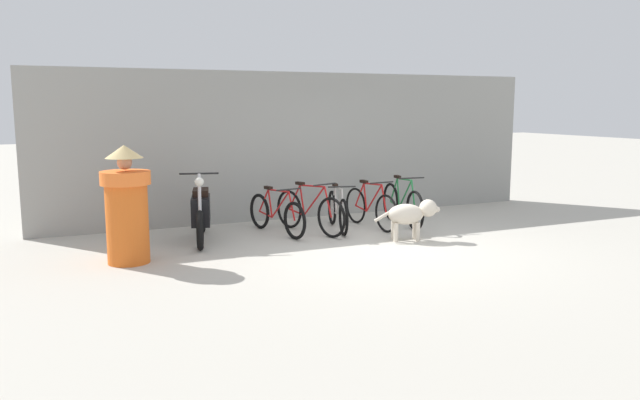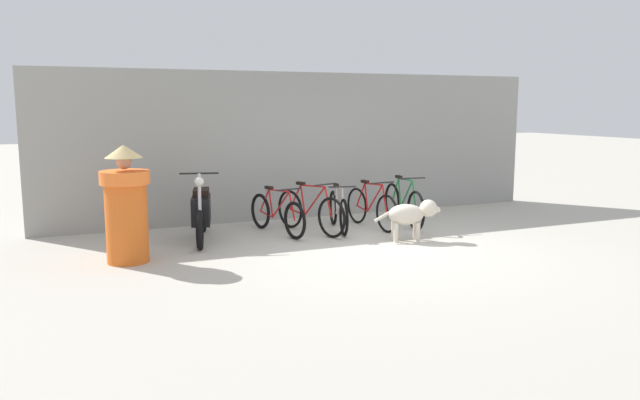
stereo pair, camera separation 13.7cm
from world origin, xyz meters
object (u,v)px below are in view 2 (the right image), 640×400
Objects in this scene: bicycle_3 at (371,208)px; stray_dog at (412,214)px; bicycle_0 at (277,214)px; motorcycle at (201,212)px; bicycle_2 at (338,211)px; bicycle_1 at (310,212)px; bicycle_4 at (403,205)px; person_in_robes at (126,205)px.

bicycle_3 reaches higher than stray_dog.
bicycle_0 is 0.90× the size of motorcycle.
bicycle_3 reaches higher than bicycle_2.
motorcycle reaches higher than bicycle_2.
bicycle_2 is 2.34m from motorcycle.
bicycle_0 is 1.27m from motorcycle.
motorcycle is 3.31m from stray_dog.
stray_dog is (1.76, -1.36, 0.10)m from bicycle_0.
bicycle_3 is (1.14, -0.03, -0.01)m from bicycle_1.
bicycle_4 is at bearing 83.71° from bicycle_3.
bicycle_4 is at bearing 102.40° from motorcycle.
person_in_robes reaches higher than motorcycle.
bicycle_2 is 0.89× the size of bicycle_4.
person_in_robes is (-4.81, -0.79, 0.42)m from bicycle_4.
bicycle_3 is at bearing 111.48° from stray_dog.
bicycle_1 is 3.18m from person_in_robes.
bicycle_2 is 0.98× the size of person_in_robes.
person_in_robes is (-4.18, -0.81, 0.44)m from bicycle_3.
bicycle_3 is at bearing 71.60° from bicycle_1.
bicycle_2 is at bearing 102.65° from motorcycle.
bicycle_4 is (1.25, -0.07, 0.04)m from bicycle_2.
person_in_robes reaches higher than bicycle_1.
bicycle_3 is (1.68, -0.17, 0.02)m from bicycle_0.
bicycle_1 is 0.97× the size of bicycle_4.
bicycle_4 is 1.10× the size of person_in_robes.
bicycle_2 is 1.51× the size of stray_dog.
bicycle_2 is at bearing 147.96° from person_in_robes.
motorcycle is (-1.80, 0.12, 0.09)m from bicycle_1.
bicycle_2 is 1.25m from bicycle_4.
bicycle_0 is at bearing 155.83° from person_in_robes.
person_in_robes is at bearing -167.53° from stray_dog.
bicycle_2 is 1.42m from stray_dog.
bicycle_4 is (0.63, -0.02, 0.02)m from bicycle_3.
bicycle_4 is 3.59m from motorcycle.
motorcycle reaches higher than bicycle_1.
person_in_robes is at bearing -83.36° from bicycle_3.
person_in_robes is at bearing -91.30° from bicycle_1.
bicycle_4 is 1.29m from stray_dog.
bicycle_1 is at bearing -83.46° from bicycle_4.
person_in_robes is (-3.04, -0.84, 0.43)m from bicycle_1.
bicycle_1 is 1.73m from stray_dog.
motorcycle is at bearing 173.70° from stray_dog.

